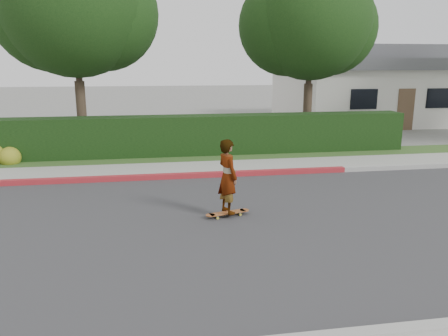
% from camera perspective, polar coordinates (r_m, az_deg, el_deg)
% --- Properties ---
extents(ground, '(120.00, 120.00, 0.00)m').
position_cam_1_polar(ground, '(10.32, 19.56, -6.13)').
color(ground, slate).
rests_on(ground, ground).
extents(road, '(60.00, 8.00, 0.01)m').
position_cam_1_polar(road, '(10.31, 19.56, -6.10)').
color(road, '#2D2D30').
rests_on(road, ground).
extents(curb_far, '(60.00, 0.20, 0.15)m').
position_cam_1_polar(curb_far, '(13.87, 11.57, -0.34)').
color(curb_far, '#9E9E99').
rests_on(curb_far, ground).
extents(curb_red_section, '(12.00, 0.21, 0.15)m').
position_cam_1_polar(curb_red_section, '(12.99, -9.56, -1.18)').
color(curb_red_section, maroon).
rests_on(curb_red_section, ground).
extents(sidewalk_far, '(60.00, 1.60, 0.12)m').
position_cam_1_polar(sidewalk_far, '(14.69, 10.34, 0.43)').
color(sidewalk_far, gray).
rests_on(sidewalk_far, ground).
extents(planting_strip, '(60.00, 1.60, 0.10)m').
position_cam_1_polar(planting_strip, '(16.17, 8.47, 1.66)').
color(planting_strip, '#2D4C1E').
rests_on(planting_strip, ground).
extents(hedge, '(15.00, 1.00, 1.50)m').
position_cam_1_polar(hedge, '(15.99, -2.43, 4.21)').
color(hedge, black).
rests_on(hedge, ground).
extents(tree_left, '(5.99, 5.21, 8.00)m').
position_cam_1_polar(tree_left, '(17.48, -18.98, 19.17)').
color(tree_left, '#33261C').
rests_on(tree_left, ground).
extents(tree_center, '(5.66, 4.84, 7.44)m').
position_cam_1_polar(tree_center, '(18.83, 11.06, 18.07)').
color(tree_center, '#33261C').
rests_on(tree_center, ground).
extents(house, '(10.60, 8.60, 4.30)m').
position_cam_1_polar(house, '(27.67, 18.81, 10.24)').
color(house, beige).
rests_on(house, ground).
extents(skateboard, '(1.05, 0.46, 0.10)m').
position_cam_1_polar(skateboard, '(9.75, 0.47, -5.88)').
color(skateboard, gold).
rests_on(skateboard, ground).
extents(skateboarder, '(0.58, 0.70, 1.65)m').
position_cam_1_polar(skateboarder, '(9.51, 0.48, -1.11)').
color(skateboarder, white).
rests_on(skateboarder, skateboard).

